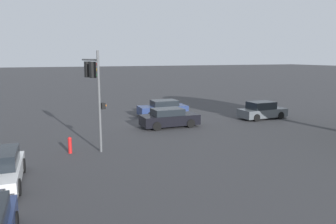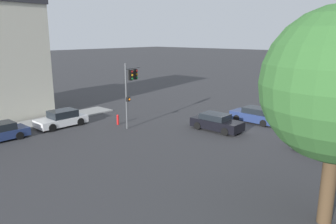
{
  "view_description": "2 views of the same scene",
  "coord_description": "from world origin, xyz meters",
  "px_view_note": "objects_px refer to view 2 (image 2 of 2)",
  "views": [
    {
      "loc": [
        9.23,
        24.56,
        5.28
      ],
      "look_at": [
        0.87,
        3.74,
        1.46
      ],
      "focal_mm": 35.0,
      "sensor_mm": 36.0,
      "label": 1
    },
    {
      "loc": [
        -14.38,
        24.76,
        7.82
      ],
      "look_at": [
        2.3,
        5.75,
        1.89
      ],
      "focal_mm": 35.0,
      "sensor_mm": 36.0,
      "label": 2
    }
  ],
  "objects_px": {
    "crossing_car_0": "(255,115)",
    "fire_hydrant": "(118,119)",
    "crossing_car_1": "(216,122)",
    "traffic_signal": "(131,83)",
    "crossing_car_2": "(326,144)",
    "parked_car_0": "(62,119)"
  },
  "relations": [
    {
      "from": "traffic_signal",
      "to": "crossing_car_1",
      "type": "bearing_deg",
      "value": 18.82
    },
    {
      "from": "crossing_car_0",
      "to": "crossing_car_1",
      "type": "relative_size",
      "value": 1.0
    },
    {
      "from": "crossing_car_2",
      "to": "parked_car_0",
      "type": "xyz_separation_m",
      "value": [
        19.54,
        8.06,
        -0.01
      ]
    },
    {
      "from": "crossing_car_2",
      "to": "parked_car_0",
      "type": "height_order",
      "value": "crossing_car_2"
    },
    {
      "from": "crossing_car_2",
      "to": "parked_car_0",
      "type": "distance_m",
      "value": 21.14
    },
    {
      "from": "crossing_car_0",
      "to": "fire_hydrant",
      "type": "height_order",
      "value": "crossing_car_0"
    },
    {
      "from": "crossing_car_0",
      "to": "crossing_car_2",
      "type": "distance_m",
      "value": 8.62
    },
    {
      "from": "crossing_car_0",
      "to": "fire_hydrant",
      "type": "xyz_separation_m",
      "value": [
        8.89,
        8.86,
        -0.18
      ]
    },
    {
      "from": "traffic_signal",
      "to": "parked_car_0",
      "type": "xyz_separation_m",
      "value": [
        4.76,
        3.92,
        -3.21
      ]
    },
    {
      "from": "crossing_car_1",
      "to": "crossing_car_0",
      "type": "bearing_deg",
      "value": 74.85
    },
    {
      "from": "parked_car_0",
      "to": "fire_hydrant",
      "type": "relative_size",
      "value": 4.76
    },
    {
      "from": "crossing_car_1",
      "to": "traffic_signal",
      "type": "bearing_deg",
      "value": -146.76
    },
    {
      "from": "crossing_car_0",
      "to": "fire_hydrant",
      "type": "bearing_deg",
      "value": 46.59
    },
    {
      "from": "crossing_car_2",
      "to": "fire_hydrant",
      "type": "xyz_separation_m",
      "value": [
        16.28,
        4.44,
        -0.2
      ]
    },
    {
      "from": "crossing_car_0",
      "to": "crossing_car_2",
      "type": "relative_size",
      "value": 1.04
    },
    {
      "from": "crossing_car_0",
      "to": "parked_car_0",
      "type": "xyz_separation_m",
      "value": [
        12.14,
        12.48,
        0.0
      ]
    },
    {
      "from": "traffic_signal",
      "to": "crossing_car_0",
      "type": "distance_m",
      "value": 11.75
    },
    {
      "from": "crossing_car_0",
      "to": "parked_car_0",
      "type": "height_order",
      "value": "parked_car_0"
    },
    {
      "from": "traffic_signal",
      "to": "crossing_car_0",
      "type": "bearing_deg",
      "value": 34.92
    },
    {
      "from": "crossing_car_1",
      "to": "fire_hydrant",
      "type": "xyz_separation_m",
      "value": [
        7.64,
        4.31,
        -0.19
      ]
    },
    {
      "from": "crossing_car_0",
      "to": "parked_car_0",
      "type": "bearing_deg",
      "value": 47.45
    },
    {
      "from": "traffic_signal",
      "to": "parked_car_0",
      "type": "bearing_deg",
      "value": -154.83
    }
  ]
}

